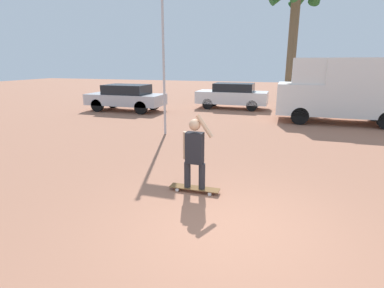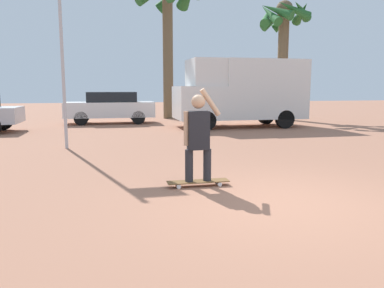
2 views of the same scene
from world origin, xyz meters
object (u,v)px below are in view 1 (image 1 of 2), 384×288
Objects in this scene: skateboard at (195,188)px; camper_van at (345,88)px; parked_car_silver at (126,97)px; flagpole at (165,47)px; person_skateboarder at (195,150)px; parked_car_white at (232,95)px.

camper_van reaches higher than skateboard.
flagpole is (4.43, -4.69, 2.45)m from parked_car_silver.
camper_van is 11.29m from parked_car_silver.
person_skateboarder is at bearing -61.51° from flagpole.
parked_car_silver is at bearing 126.50° from skateboard.
parked_car_white is 7.96m from flagpole.
person_skateboarder is 0.38× the size of parked_car_white.
flagpole is (-2.62, 4.83, 2.31)m from person_skateboarder.
flagpole is at bearing 118.50° from skateboard.
parked_car_silver is 6.90m from flagpole.
camper_van is at bearing 33.80° from flagpole.
camper_van is 1.26× the size of parked_car_silver.
person_skateboarder is 0.37× the size of parked_car_silver.
person_skateboarder reaches higher than skateboard.
skateboard is 0.20× the size of camper_van.
parked_car_white is (-1.41, 12.31, -0.14)m from person_skateboarder.
flagpole is at bearing 118.49° from person_skateboarder.
parked_car_white is at bearing 96.56° from skateboard.
camper_van is 6.38m from parked_car_white.
person_skateboarder is (-0.00, 0.00, 0.86)m from skateboard.
skateboard is at bearing -114.11° from camper_van.
parked_car_white is at bearing 26.29° from parked_car_silver.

